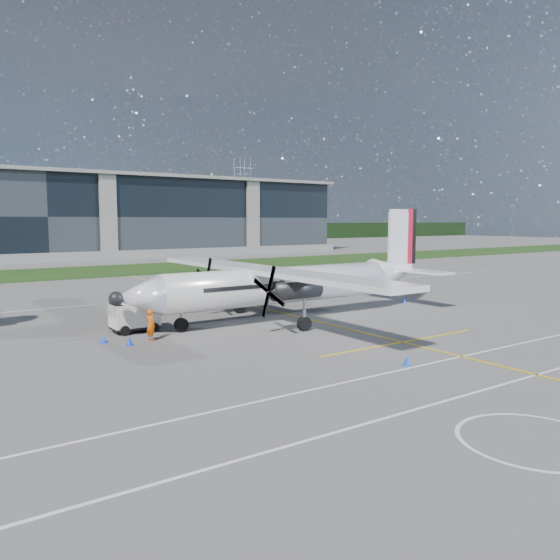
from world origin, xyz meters
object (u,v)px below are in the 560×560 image
Objects in this scene: ground_crew_person at (150,323)px; safety_cone_nose_port at (129,341)px; safety_cone_stbdwing at (188,295)px; safety_cone_fwd at (104,338)px; pylon_east at (242,199)px; safety_cone_portwing at (407,360)px; safety_cone_tail at (404,300)px; baggage_tug at (135,317)px; turboprop_aircraft at (291,263)px.

safety_cone_nose_port is at bearing 95.38° from ground_crew_person.
safety_cone_stbdwing is 17.97m from safety_cone_fwd.
ground_crew_person reaches higher than safety_cone_stbdwing.
pylon_east is 181.68m from safety_cone_portwing.
ground_crew_person is 4.17× the size of safety_cone_portwing.
pylon_east reaches higher than safety_cone_tail.
baggage_tug is 6.02× the size of safety_cone_tail.
pylon_east is 175.22m from ground_crew_person.
safety_cone_tail is (-70.58, -145.57, -14.75)m from pylon_east.
turboprop_aircraft is 11.24m from ground_crew_person.
baggage_tug reaches higher than safety_cone_tail.
pylon_east is at bearing 57.11° from baggage_tug.
safety_cone_tail is (12.19, 0.70, -3.66)m from turboprop_aircraft.
baggage_tug reaches higher than safety_cone_portwing.
safety_cone_portwing is 1.00× the size of safety_cone_fwd.
safety_cone_tail and safety_cone_portwing have the same top height.
safety_cone_nose_port is 1.00× the size of safety_cone_stbdwing.
turboprop_aircraft is 14.10m from safety_cone_portwing.
pylon_east reaches higher than baggage_tug.
safety_cone_tail is 25.41m from safety_cone_fwd.
baggage_tug reaches higher than safety_cone_nose_port.
safety_cone_nose_port is at bearing 129.01° from safety_cone_portwing.
safety_cone_stbdwing is (-1.61, 13.45, -3.66)m from turboprop_aircraft.
pylon_east is 14.39× the size of ground_crew_person.
safety_cone_fwd is at bearing 125.19° from safety_cone_nose_port.
pylon_east is at bearing -44.90° from ground_crew_person.
turboprop_aircraft is at bearing 7.79° from safety_cone_nose_port.
pylon_east is 1.15× the size of turboprop_aircraft.
safety_cone_nose_port is at bearing -54.81° from safety_cone_fwd.
safety_cone_portwing is at bearing -136.87° from safety_cone_tail.
ground_crew_person reaches higher than safety_cone_nose_port.
turboprop_aircraft is 14.03m from safety_cone_stbdwing.
safety_cone_portwing is at bearing -118.20° from pylon_east.
ground_crew_person is 14.55m from safety_cone_portwing.
safety_cone_fwd is (-10.42, 13.05, 0.00)m from safety_cone_portwing.
ground_crew_person is at bearing 123.50° from safety_cone_portwing.
baggage_tug is at bearing 65.62° from safety_cone_nose_port.
safety_cone_nose_port is 18.48m from safety_cone_stbdwing.
turboprop_aircraft is 52.07× the size of safety_cone_tail.
baggage_tug is (-93.45, -144.52, -14.10)m from pylon_east.
safety_cone_tail is at bearing -2.61° from baggage_tug.
turboprop_aircraft is 52.07× the size of safety_cone_nose_port.
pylon_east is at bearing 57.57° from safety_cone_stbdwing.
safety_cone_nose_port is (-1.42, -0.46, -0.79)m from ground_crew_person.
safety_cone_fwd is (-11.60, -13.73, 0.00)m from safety_cone_stbdwing.
pylon_east is 60.00× the size of safety_cone_nose_port.
safety_cone_stbdwing is (-84.38, -132.81, -14.75)m from pylon_east.
safety_cone_portwing is at bearing -92.51° from safety_cone_stbdwing.
safety_cone_portwing is (-85.56, -159.59, -14.75)m from pylon_east.
ground_crew_person is 23.08m from safety_cone_tail.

